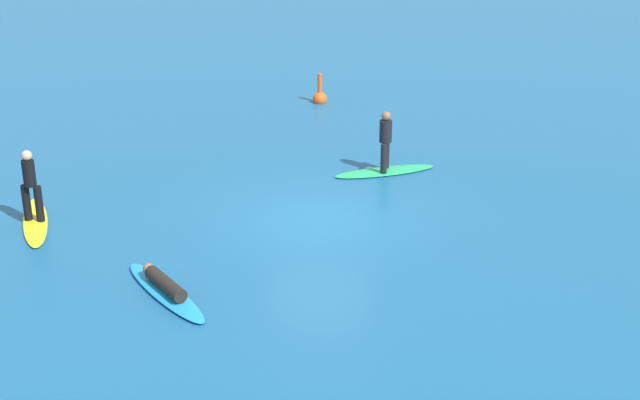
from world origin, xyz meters
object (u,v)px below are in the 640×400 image
surfer_on_blue_board (165,288)px  marker_buoy (320,97)px  surfer_on_green_board (385,155)px  surfer_on_yellow_board (33,205)px

surfer_on_blue_board → marker_buoy: 14.79m
surfer_on_green_board → surfer_on_blue_board: (-3.63, -8.05, -0.37)m
surfer_on_green_board → marker_buoy: 7.42m
surfer_on_blue_board → surfer_on_yellow_board: (-4.36, 2.90, 0.34)m
marker_buoy → surfer_on_yellow_board: bearing=-112.3°
marker_buoy → surfer_on_green_board: bearing=-65.2°
surfer_on_yellow_board → marker_buoy: size_ratio=2.62×
surfer_on_blue_board → marker_buoy: bearing=-47.9°
surfer_on_green_board → surfer_on_yellow_board: bearing=4.3°
marker_buoy → surfer_on_blue_board: bearing=-92.0°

